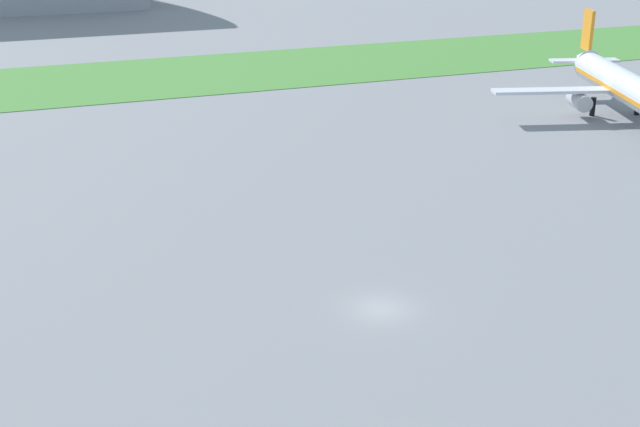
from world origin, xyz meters
TOP-DOWN VIEW (x-y plane):
  - ground_plane at (0.00, 0.00)m, footprint 600.00×600.00m
  - grass_taxiway_strip at (0.00, 79.13)m, footprint 360.00×28.00m
  - airplane_parked_jet_far at (48.48, 36.58)m, footprint 31.80×31.45m

SIDE VIEW (x-z plane):
  - ground_plane at x=0.00m, z-range 0.00..0.00m
  - grass_taxiway_strip at x=0.00m, z-range 0.00..0.08m
  - airplane_parked_jet_far at x=48.48m, z-range -1.60..9.85m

